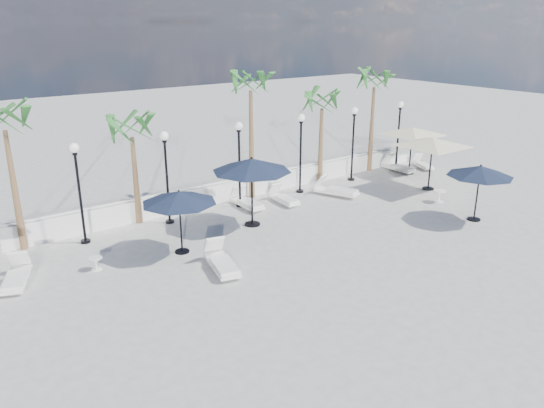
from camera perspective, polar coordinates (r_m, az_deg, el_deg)
ground at (r=19.31m, az=7.28°, el=-5.34°), size 100.00×100.00×0.00m
balustrade at (r=24.70m, az=-4.73°, el=1.41°), size 26.00×0.30×1.01m
lamppost_1 at (r=20.51m, az=-20.15°, el=2.51°), size 0.36×0.36×3.84m
lamppost_2 at (r=21.69m, az=-11.33°, el=4.17°), size 0.36×0.36×3.84m
lamppost_3 at (r=23.34m, az=-3.56°, el=5.55°), size 0.36×0.36×3.84m
lamppost_4 at (r=25.37m, az=3.11°, el=6.65°), size 0.36×0.36×3.84m
lamppost_5 at (r=27.69m, az=8.75°, el=7.51°), size 0.36×0.36×3.84m
lamppost_6 at (r=30.24m, az=13.49°, el=8.18°), size 0.36×0.36×3.84m
palm_0 at (r=20.41m, az=-26.85°, el=7.46°), size 2.60×2.60×5.50m
palm_1 at (r=21.75m, az=-14.86°, el=7.36°), size 2.60×2.60×4.70m
palm_2 at (r=24.20m, az=-2.32°, el=12.37°), size 2.60×2.60×6.10m
palm_3 at (r=26.99m, az=5.40°, el=10.50°), size 2.60×2.60×4.90m
palm_4 at (r=29.48m, az=10.95°, el=12.48°), size 2.60×2.60×5.70m
lounger_1 at (r=17.99m, az=-5.45°, el=-6.22°), size 1.20×2.25×0.81m
lounger_2 at (r=18.84m, az=-25.79°, el=-7.03°), size 1.31×2.07×0.74m
lounger_3 at (r=23.83m, az=-2.75°, el=0.25°), size 0.72×2.04×0.76m
lounger_4 at (r=24.39m, az=1.26°, el=0.67°), size 0.75×1.92×0.70m
lounger_5 at (r=25.63m, az=6.91°, el=1.53°), size 1.48×2.25×0.81m
lounger_6 at (r=30.44m, az=13.39°, el=3.93°), size 0.68×2.04×0.76m
lounger_7 at (r=31.48m, az=15.88°, el=4.13°), size 1.17×1.79×0.64m
side_table_1 at (r=18.84m, az=-18.41°, el=-5.98°), size 0.45×0.45×0.44m
side_table_2 at (r=25.65m, az=17.57°, el=0.92°), size 0.57×0.57×0.55m
parasol_navy_left at (r=18.82m, az=-9.97°, el=0.69°), size 2.68×2.68×2.37m
parasol_navy_mid at (r=21.04m, az=-2.21°, el=4.18°), size 3.21×3.21×2.88m
parasol_navy_right at (r=23.30m, az=21.48°, el=3.29°), size 2.69×2.69×2.42m
parasol_cream_sq_a at (r=26.94m, az=16.94°, el=6.79°), size 5.68×5.68×2.79m
parasol_cream_sq_b at (r=29.77m, az=14.90°, el=7.95°), size 5.44×5.44×2.73m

